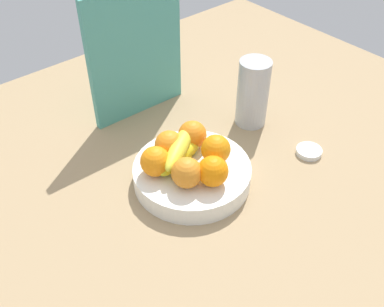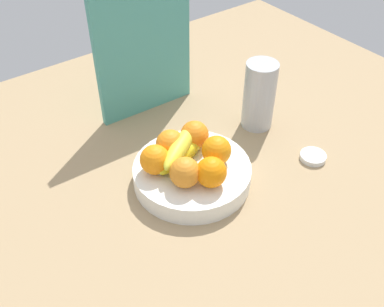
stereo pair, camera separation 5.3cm
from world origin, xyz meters
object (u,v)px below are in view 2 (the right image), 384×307
orange_back_left (169,145)px  cutting_board (144,52)px  fruit_bowl (192,174)px  orange_front_left (211,172)px  orange_top_stack (185,172)px  orange_front_right (216,150)px  orange_center (195,135)px  banana_bunch (182,150)px  orange_back_right (155,160)px  thermos_tumbler (259,95)px  jar_lid (313,157)px

orange_back_left → cutting_board: bearing=68.8°
fruit_bowl → orange_front_left: (0.02, -7.05, 5.83)cm
orange_front_left → orange_top_stack: size_ratio=1.00×
orange_front_right → orange_back_left: size_ratio=1.00×
orange_center → banana_bunch: size_ratio=0.40×
orange_center → orange_back_right: bearing=-171.5°
orange_back_right → fruit_bowl: bearing=-26.3°
orange_top_stack → thermos_tumbler: (32.44, 11.31, 1.27)cm
orange_front_left → orange_back_left: 13.47cm
orange_back_left → orange_front_right: bearing=-46.9°
cutting_board → thermos_tumbler: cutting_board is taller
orange_back_right → orange_top_stack: bearing=-68.4°
fruit_bowl → orange_center: (4.94, 5.64, 5.83)cm
cutting_board → fruit_bowl: bearing=-102.1°
orange_top_stack → banana_bunch: (4.06, 6.91, -0.38)cm
orange_center → orange_back_left: size_ratio=1.00×
fruit_bowl → cutting_board: size_ratio=0.77×
orange_back_right → orange_back_left: bearing=24.3°
fruit_bowl → cutting_board: bearing=76.1°
thermos_tumbler → jar_lid: (1.57, -19.37, -8.76)cm
fruit_bowl → orange_back_left: size_ratio=4.00×
orange_front_left → jar_lid: orange_front_left is taller
orange_back_left → banana_bunch: size_ratio=0.40×
orange_front_left → orange_front_right: size_ratio=1.00×
fruit_bowl → orange_front_right: size_ratio=4.00×
banana_bunch → thermos_tumbler: thermos_tumbler is taller
orange_front_right → jar_lid: size_ratio=1.06×
orange_front_right → fruit_bowl: bearing=160.4°
orange_top_stack → jar_lid: size_ratio=1.06×
orange_back_right → cutting_board: (15.54, 28.33, 9.82)cm
orange_back_left → cutting_board: (10.04, 25.85, 9.82)cm
orange_front_left → orange_back_right: 13.24cm
orange_back_left → orange_back_right: bearing=-155.7°
orange_front_right → cutting_board: bearing=86.1°
orange_back_right → thermos_tumbler: thermos_tumbler is taller
fruit_bowl → jar_lid: (29.35, -11.76, -1.66)cm
banana_bunch → thermos_tumbler: 28.76cm
orange_front_right → orange_top_stack: bearing=-170.5°
orange_back_left → orange_back_right: (-5.50, -2.48, 0.00)cm
orange_back_left → cutting_board: cutting_board is taller
orange_center → orange_back_right: (-12.56, -1.87, 0.00)cm
orange_back_right → banana_bunch: (7.02, -0.56, -0.38)cm
fruit_bowl → orange_front_left: 9.15cm
orange_front_left → cutting_board: (7.89, 39.14, 9.82)cm
banana_bunch → cutting_board: cutting_board is taller
cutting_board → orange_front_right: bearing=-92.2°
banana_bunch → jar_lid: 34.23cm
orange_back_left → thermos_tumbler: bearing=2.6°
orange_back_left → jar_lid: 37.02cm
fruit_bowl → cutting_board: 36.57cm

